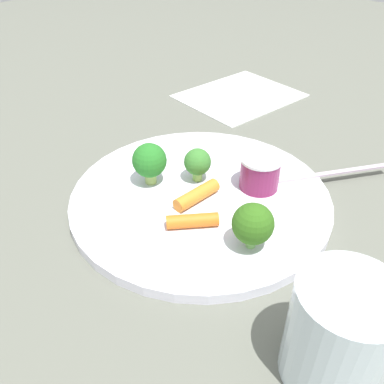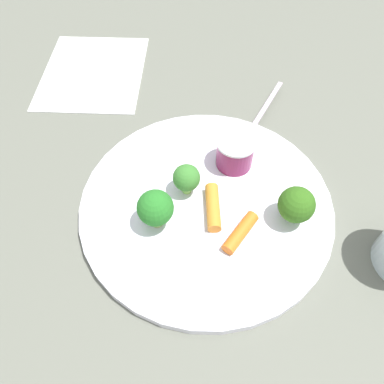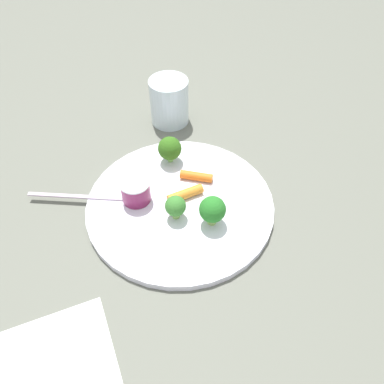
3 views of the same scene
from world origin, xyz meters
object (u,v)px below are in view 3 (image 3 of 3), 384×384
at_px(plate, 180,205).
at_px(sauce_cup, 136,191).
at_px(broccoli_floret_2, 176,206).
at_px(napkin, 33,384).
at_px(carrot_stick_1, 196,176).
at_px(broccoli_floret_1, 170,149).
at_px(drinking_glass, 169,101).
at_px(fork, 87,197).
at_px(broccoli_floret_0, 212,210).
at_px(carrot_stick_0, 185,194).

height_order(plate, sauce_cup, sauce_cup).
xyz_separation_m(broccoli_floret_2, napkin, (-0.26, -0.13, -0.03)).
bearing_deg(carrot_stick_1, broccoli_floret_1, 105.96).
bearing_deg(broccoli_floret_1, drinking_glass, 63.71).
height_order(drinking_glass, napkin, drinking_glass).
bearing_deg(sauce_cup, fork, 149.38).
bearing_deg(plate, carrot_stick_1, 34.20).
relative_size(broccoli_floret_0, broccoli_floret_2, 1.24).
distance_m(broccoli_floret_0, napkin, 0.32).
distance_m(carrot_stick_0, napkin, 0.33).
relative_size(carrot_stick_1, napkin, 0.28).
distance_m(sauce_cup, broccoli_floret_2, 0.07).
bearing_deg(broccoli_floret_1, fork, -175.36).
distance_m(broccoli_floret_1, broccoli_floret_2, 0.13).
xyz_separation_m(sauce_cup, drinking_glass, (0.15, 0.17, 0.01)).
xyz_separation_m(carrot_stick_1, drinking_glass, (0.04, 0.18, 0.03)).
relative_size(plate, drinking_glass, 3.34).
bearing_deg(napkin, sauce_cup, 42.18).
xyz_separation_m(broccoli_floret_1, carrot_stick_1, (0.02, -0.06, -0.02)).
xyz_separation_m(broccoli_floret_2, carrot_stick_0, (0.03, 0.03, -0.02)).
relative_size(broccoli_floret_2, drinking_glass, 0.46).
xyz_separation_m(fork, napkin, (-0.15, -0.24, -0.01)).
bearing_deg(napkin, fork, 58.25).
bearing_deg(broccoli_floret_0, broccoli_floret_1, 87.67).
bearing_deg(broccoli_floret_0, drinking_glass, 76.65).
relative_size(fork, napkin, 0.84).
xyz_separation_m(sauce_cup, napkin, (-0.22, -0.20, -0.03)).
bearing_deg(plate, drinking_glass, 67.37).
bearing_deg(broccoli_floret_0, plate, 112.51).
height_order(broccoli_floret_2, fork, broccoli_floret_2).
bearing_deg(broccoli_floret_1, carrot_stick_0, -101.16).
bearing_deg(carrot_stick_0, broccoli_floret_2, -138.20).
relative_size(plate, napkin, 1.55).
xyz_separation_m(fork, drinking_glass, (0.22, 0.13, 0.03)).
height_order(broccoli_floret_0, fork, broccoli_floret_0).
relative_size(fork, drinking_glass, 1.81).
relative_size(sauce_cup, broccoli_floret_2, 1.16).
height_order(broccoli_floret_2, drinking_glass, drinking_glass).
distance_m(plate, sauce_cup, 0.07).
height_order(carrot_stick_0, fork, carrot_stick_0).
bearing_deg(drinking_glass, broccoli_floret_0, -103.35).
bearing_deg(carrot_stick_1, napkin, -149.66).
bearing_deg(broccoli_floret_1, sauce_cup, -148.31).
distance_m(sauce_cup, fork, 0.08).
relative_size(sauce_cup, napkin, 0.25).
xyz_separation_m(broccoli_floret_1, fork, (-0.16, -0.01, -0.03)).
distance_m(broccoli_floret_0, carrot_stick_1, 0.10).
distance_m(broccoli_floret_2, napkin, 0.29).
distance_m(broccoli_floret_1, carrot_stick_1, 0.07).
xyz_separation_m(plate, drinking_glass, (0.09, 0.21, 0.04)).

